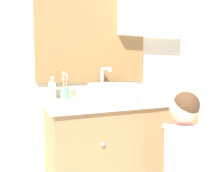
{
  "coord_description": "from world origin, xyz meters",
  "views": [
    {
      "loc": [
        -0.69,
        -1.07,
        1.0
      ],
      "look_at": [
        -0.09,
        0.29,
        0.89
      ],
      "focal_mm": 35.0,
      "sensor_mm": 36.0,
      "label": 1
    }
  ],
  "objects_px": {
    "sink_basin": "(112,91)",
    "toothbrush_holder": "(65,92)",
    "teddy_bear": "(169,87)",
    "drinking_cup": "(169,94)",
    "soap_dispenser": "(52,90)",
    "child_figure": "(183,151)"
  },
  "relations": [
    {
      "from": "sink_basin",
      "to": "toothbrush_holder",
      "type": "height_order",
      "value": "sink_basin"
    },
    {
      "from": "toothbrush_holder",
      "to": "teddy_bear",
      "type": "bearing_deg",
      "value": -13.2
    },
    {
      "from": "sink_basin",
      "to": "drinking_cup",
      "type": "height_order",
      "value": "sink_basin"
    },
    {
      "from": "soap_dispenser",
      "to": "drinking_cup",
      "type": "xyz_separation_m",
      "value": [
        0.73,
        -0.4,
        -0.02
      ]
    },
    {
      "from": "sink_basin",
      "to": "child_figure",
      "type": "bearing_deg",
      "value": -63.01
    },
    {
      "from": "toothbrush_holder",
      "to": "soap_dispenser",
      "type": "xyz_separation_m",
      "value": [
        -0.08,
        0.02,
        0.02
      ]
    },
    {
      "from": "soap_dispenser",
      "to": "drinking_cup",
      "type": "height_order",
      "value": "soap_dispenser"
    },
    {
      "from": "toothbrush_holder",
      "to": "child_figure",
      "type": "bearing_deg",
      "value": -49.4
    },
    {
      "from": "child_figure",
      "to": "toothbrush_holder",
      "type": "bearing_deg",
      "value": 130.6
    },
    {
      "from": "sink_basin",
      "to": "soap_dispenser",
      "type": "height_order",
      "value": "sink_basin"
    },
    {
      "from": "toothbrush_holder",
      "to": "teddy_bear",
      "type": "relative_size",
      "value": 1.21
    },
    {
      "from": "sink_basin",
      "to": "drinking_cup",
      "type": "relative_size",
      "value": 4.47
    },
    {
      "from": "sink_basin",
      "to": "teddy_bear",
      "type": "xyz_separation_m",
      "value": [
        0.48,
        -0.02,
        0.02
      ]
    },
    {
      "from": "teddy_bear",
      "to": "drinking_cup",
      "type": "height_order",
      "value": "teddy_bear"
    },
    {
      "from": "sink_basin",
      "to": "toothbrush_holder",
      "type": "distance_m",
      "value": 0.35
    },
    {
      "from": "toothbrush_holder",
      "to": "sink_basin",
      "type": "bearing_deg",
      "value": -28.78
    },
    {
      "from": "toothbrush_holder",
      "to": "teddy_bear",
      "type": "distance_m",
      "value": 0.81
    },
    {
      "from": "sink_basin",
      "to": "soap_dispenser",
      "type": "distance_m",
      "value": 0.43
    },
    {
      "from": "soap_dispenser",
      "to": "drinking_cup",
      "type": "bearing_deg",
      "value": -28.58
    },
    {
      "from": "child_figure",
      "to": "sink_basin",
      "type": "bearing_deg",
      "value": 116.99
    },
    {
      "from": "drinking_cup",
      "to": "teddy_bear",
      "type": "bearing_deg",
      "value": 53.15
    },
    {
      "from": "sink_basin",
      "to": "teddy_bear",
      "type": "height_order",
      "value": "sink_basin"
    }
  ]
}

